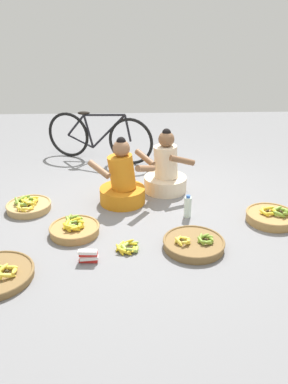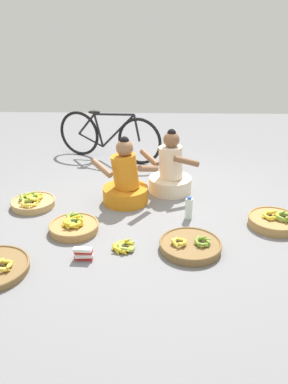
{
  "view_description": "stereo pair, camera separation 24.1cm",
  "coord_description": "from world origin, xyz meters",
  "px_view_note": "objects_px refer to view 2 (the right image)",
  "views": [
    {
      "loc": [
        -0.14,
        -3.6,
        1.89
      ],
      "look_at": [
        0.0,
        -0.2,
        0.35
      ],
      "focal_mm": 35.0,
      "sensor_mm": 36.0,
      "label": 1
    },
    {
      "loc": [
        0.1,
        -3.6,
        1.89
      ],
      "look_at": [
        0.0,
        -0.2,
        0.35
      ],
      "focal_mm": 35.0,
      "sensor_mm": 36.0,
      "label": 2
    }
  ],
  "objects_px": {
    "banana_basket_front_center": "(274,221)",
    "loose_bananas_near_vendor": "(124,247)",
    "vendor_woman_behind": "(170,172)",
    "water_bottle": "(189,208)",
    "banana_basket_back_center": "(33,202)",
    "banana_basket_near_bicycle": "(190,245)",
    "packet_carton_stack": "(83,254)",
    "vendor_woman_front": "(125,182)",
    "bicycle_leaning": "(108,136)",
    "banana_basket_front_right": "(74,226)"
  },
  "relations": [
    {
      "from": "vendor_woman_behind",
      "to": "loose_bananas_near_vendor",
      "type": "bearing_deg",
      "value": -109.17
    },
    {
      "from": "vendor_woman_behind",
      "to": "water_bottle",
      "type": "xyz_separation_m",
      "value": [
        0.17,
        -0.69,
        -0.13
      ]
    },
    {
      "from": "banana_basket_front_center",
      "to": "vendor_woman_front",
      "type": "bearing_deg",
      "value": 161.57
    },
    {
      "from": "banana_basket_front_right",
      "to": "loose_bananas_near_vendor",
      "type": "distance_m",
      "value": 0.61
    },
    {
      "from": "bicycle_leaning",
      "to": "water_bottle",
      "type": "relative_size",
      "value": 6.37
    },
    {
      "from": "vendor_woman_front",
      "to": "banana_basket_front_right",
      "type": "bearing_deg",
      "value": -124.01
    },
    {
      "from": "vendor_woman_front",
      "to": "banana_basket_back_center",
      "type": "bearing_deg",
      "value": -171.53
    },
    {
      "from": "banana_basket_near_bicycle",
      "to": "vendor_woman_behind",
      "type": "bearing_deg",
      "value": 96.34
    },
    {
      "from": "banana_basket_front_center",
      "to": "loose_bananas_near_vendor",
      "type": "distance_m",
      "value": 1.57
    },
    {
      "from": "banana_basket_front_center",
      "to": "water_bottle",
      "type": "bearing_deg",
      "value": 170.94
    },
    {
      "from": "vendor_woman_behind",
      "to": "packet_carton_stack",
      "type": "bearing_deg",
      "value": -118.31
    },
    {
      "from": "banana_basket_back_center",
      "to": "loose_bananas_near_vendor",
      "type": "distance_m",
      "value": 1.39
    },
    {
      "from": "banana_basket_back_center",
      "to": "banana_basket_front_right",
      "type": "bearing_deg",
      "value": -42.88
    },
    {
      "from": "banana_basket_back_center",
      "to": "loose_bananas_near_vendor",
      "type": "relative_size",
      "value": 2.08
    },
    {
      "from": "banana_basket_front_center",
      "to": "loose_bananas_near_vendor",
      "type": "height_order",
      "value": "banana_basket_front_center"
    },
    {
      "from": "bicycle_leaning",
      "to": "loose_bananas_near_vendor",
      "type": "bearing_deg",
      "value": -80.16
    },
    {
      "from": "banana_basket_front_center",
      "to": "packet_carton_stack",
      "type": "bearing_deg",
      "value": -160.32
    },
    {
      "from": "banana_basket_near_bicycle",
      "to": "water_bottle",
      "type": "relative_size",
      "value": 2.28
    },
    {
      "from": "banana_basket_near_bicycle",
      "to": "banana_basket_back_center",
      "type": "bearing_deg",
      "value": 153.86
    },
    {
      "from": "banana_basket_back_center",
      "to": "water_bottle",
      "type": "relative_size",
      "value": 1.96
    },
    {
      "from": "vendor_woman_behind",
      "to": "water_bottle",
      "type": "relative_size",
      "value": 3.13
    },
    {
      "from": "loose_bananas_near_vendor",
      "to": "water_bottle",
      "type": "bearing_deg",
      "value": 44.54
    },
    {
      "from": "banana_basket_front_right",
      "to": "vendor_woman_front",
      "type": "bearing_deg",
      "value": 55.99
    },
    {
      "from": "packet_carton_stack",
      "to": "water_bottle",
      "type": "bearing_deg",
      "value": 39.11
    },
    {
      "from": "loose_bananas_near_vendor",
      "to": "water_bottle",
      "type": "distance_m",
      "value": 0.89
    },
    {
      "from": "banana_basket_front_right",
      "to": "banana_basket_back_center",
      "type": "xyz_separation_m",
      "value": [
        -0.57,
        0.53,
        -0.0
      ]
    },
    {
      "from": "vendor_woman_front",
      "to": "loose_bananas_near_vendor",
      "type": "xyz_separation_m",
      "value": [
        0.06,
        -1.0,
        -0.22
      ]
    },
    {
      "from": "vendor_woman_behind",
      "to": "loose_bananas_near_vendor",
      "type": "relative_size",
      "value": 3.32
    },
    {
      "from": "banana_basket_front_center",
      "to": "packet_carton_stack",
      "type": "distance_m",
      "value": 1.95
    },
    {
      "from": "vendor_woman_behind",
      "to": "banana_basket_near_bicycle",
      "type": "bearing_deg",
      "value": -83.66
    },
    {
      "from": "banana_basket_near_bicycle",
      "to": "banana_basket_back_center",
      "type": "xyz_separation_m",
      "value": [
        -1.7,
        0.83,
        0.01
      ]
    },
    {
      "from": "vendor_woman_front",
      "to": "banana_basket_front_right",
      "type": "relative_size",
      "value": 1.58
    },
    {
      "from": "loose_bananas_near_vendor",
      "to": "vendor_woman_behind",
      "type": "bearing_deg",
      "value": 70.83
    },
    {
      "from": "banana_basket_front_right",
      "to": "water_bottle",
      "type": "height_order",
      "value": "water_bottle"
    },
    {
      "from": "water_bottle",
      "to": "packet_carton_stack",
      "type": "bearing_deg",
      "value": -140.89
    },
    {
      "from": "banana_basket_near_bicycle",
      "to": "banana_basket_front_right",
      "type": "xyz_separation_m",
      "value": [
        -1.13,
        0.3,
        0.01
      ]
    },
    {
      "from": "banana_basket_back_center",
      "to": "water_bottle",
      "type": "bearing_deg",
      "value": -7.47
    },
    {
      "from": "bicycle_leaning",
      "to": "banana_basket_front_center",
      "type": "distance_m",
      "value": 2.79
    },
    {
      "from": "banana_basket_near_bicycle",
      "to": "packet_carton_stack",
      "type": "xyz_separation_m",
      "value": [
        -0.95,
        -0.19,
        0.01
      ]
    },
    {
      "from": "bicycle_leaning",
      "to": "vendor_woman_behind",
      "type": "bearing_deg",
      "value": -52.77
    },
    {
      "from": "vendor_woman_behind",
      "to": "packet_carton_stack",
      "type": "height_order",
      "value": "vendor_woman_behind"
    },
    {
      "from": "banana_basket_front_center",
      "to": "bicycle_leaning",
      "type": "bearing_deg",
      "value": 133.87
    },
    {
      "from": "vendor_woman_front",
      "to": "banana_basket_near_bicycle",
      "type": "distance_m",
      "value": 1.21
    },
    {
      "from": "banana_basket_near_bicycle",
      "to": "vendor_woman_front",
      "type": "bearing_deg",
      "value": 123.92
    },
    {
      "from": "vendor_woman_front",
      "to": "bicycle_leaning",
      "type": "relative_size",
      "value": 0.49
    },
    {
      "from": "bicycle_leaning",
      "to": "banana_basket_front_right",
      "type": "xyz_separation_m",
      "value": [
        -0.09,
        -2.17,
        -0.3
      ]
    },
    {
      "from": "loose_bananas_near_vendor",
      "to": "banana_basket_front_center",
      "type": "bearing_deg",
      "value": 18.01
    },
    {
      "from": "bicycle_leaning",
      "to": "banana_basket_front_right",
      "type": "distance_m",
      "value": 2.19
    },
    {
      "from": "banana_basket_front_center",
      "to": "banana_basket_front_right",
      "type": "bearing_deg",
      "value": -175.24
    },
    {
      "from": "banana_basket_back_center",
      "to": "banana_basket_near_bicycle",
      "type": "bearing_deg",
      "value": -26.14
    }
  ]
}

